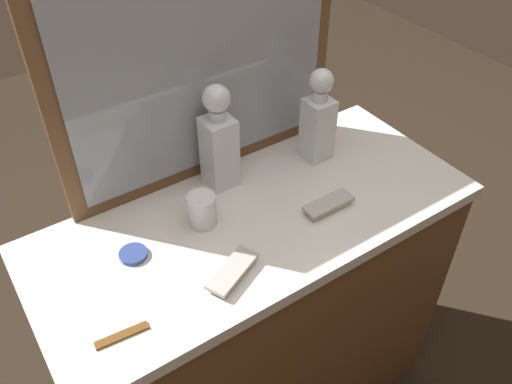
{
  "coord_description": "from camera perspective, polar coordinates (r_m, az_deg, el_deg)",
  "views": [
    {
      "loc": [
        -0.58,
        -0.85,
        1.88
      ],
      "look_at": [
        0.0,
        0.0,
        0.99
      ],
      "focal_mm": 37.49,
      "sensor_mm": 36.0,
      "label": 1
    }
  ],
  "objects": [
    {
      "name": "silver_brush_rear",
      "position": [
        1.26,
        -2.53,
        -8.57
      ],
      "size": [
        0.16,
        0.11,
        0.02
      ],
      "color": "#B7A88C",
      "rests_on": "dresser"
    },
    {
      "name": "crystal_decanter_rear",
      "position": [
        1.44,
        -3.96,
        4.9
      ],
      "size": [
        0.08,
        0.08,
        0.31
      ],
      "color": "white",
      "rests_on": "dresser"
    },
    {
      "name": "crystal_tumbler_right",
      "position": [
        1.37,
        -5.75,
        -2.04
      ],
      "size": [
        0.07,
        0.07,
        0.09
      ],
      "color": "white",
      "rests_on": "dresser"
    },
    {
      "name": "tortoiseshell_comb",
      "position": [
        1.2,
        -14.12,
        -14.61
      ],
      "size": [
        0.12,
        0.03,
        0.01
      ],
      "color": "brown",
      "rests_on": "dresser"
    },
    {
      "name": "dresser",
      "position": [
        1.75,
        0.0,
        -13.36
      ],
      "size": [
        1.19,
        0.52,
        0.91
      ],
      "color": "brown",
      "rests_on": "ground_plane"
    },
    {
      "name": "crystal_decanter_left",
      "position": [
        1.56,
        6.61,
        7.27
      ],
      "size": [
        0.08,
        0.08,
        0.29
      ],
      "color": "white",
      "rests_on": "dresser"
    },
    {
      "name": "silver_brush_far_right",
      "position": [
        1.44,
        7.71,
        -1.38
      ],
      "size": [
        0.14,
        0.05,
        0.02
      ],
      "color": "#B7A88C",
      "rests_on": "dresser"
    },
    {
      "name": "dresser_mirror",
      "position": [
        1.4,
        -5.72,
        12.54
      ],
      "size": [
        0.81,
        0.03,
        0.62
      ],
      "color": "brown",
      "rests_on": "dresser"
    },
    {
      "name": "porcelain_dish",
      "position": [
        1.34,
        -12.96,
        -6.49
      ],
      "size": [
        0.07,
        0.07,
        0.01
      ],
      "color": "#33478C",
      "rests_on": "dresser"
    }
  ]
}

